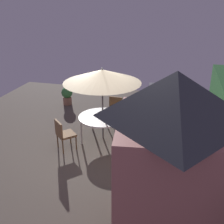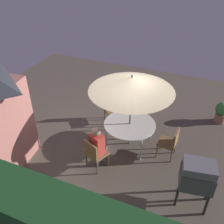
{
  "view_description": "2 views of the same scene",
  "coord_description": "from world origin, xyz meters",
  "px_view_note": "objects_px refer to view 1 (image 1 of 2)",
  "views": [
    {
      "loc": [
        6.42,
        1.96,
        4.0
      ],
      "look_at": [
        -0.09,
        0.29,
        1.15
      ],
      "focal_mm": 43.33,
      "sensor_mm": 36.0,
      "label": 1
    },
    {
      "loc": [
        -2.37,
        5.27,
        4.89
      ],
      "look_at": [
        -0.0,
        -0.38,
        0.8
      ],
      "focal_mm": 40.36,
      "sensor_mm": 36.0,
      "label": 2
    }
  ],
  "objects_px": {
    "chair_toward_hedge": "(63,133)",
    "person_in_red": "(139,126)",
    "garden_shed": "(170,159)",
    "patio_table": "(103,118)",
    "potted_plant_by_shed": "(67,95)",
    "chair_far_side": "(115,109)",
    "patio_umbrella": "(102,76)",
    "bbq_grill": "(156,95)",
    "chair_near_shed": "(141,135)"
  },
  "relations": [
    {
      "from": "patio_umbrella",
      "to": "bbq_grill",
      "type": "relative_size",
      "value": 1.86
    },
    {
      "from": "chair_near_shed",
      "to": "person_in_red",
      "type": "height_order",
      "value": "person_in_red"
    },
    {
      "from": "garden_shed",
      "to": "chair_far_side",
      "type": "distance_m",
      "value": 4.88
    },
    {
      "from": "patio_umbrella",
      "to": "chair_far_side",
      "type": "height_order",
      "value": "patio_umbrella"
    },
    {
      "from": "chair_far_side",
      "to": "patio_umbrella",
      "type": "bearing_deg",
      "value": -3.5
    },
    {
      "from": "patio_table",
      "to": "potted_plant_by_shed",
      "type": "xyz_separation_m",
      "value": [
        -2.39,
        -2.19,
        -0.28
      ]
    },
    {
      "from": "garden_shed",
      "to": "patio_table",
      "type": "xyz_separation_m",
      "value": [
        -3.14,
        -2.08,
        -0.87
      ]
    },
    {
      "from": "patio_table",
      "to": "chair_toward_hedge",
      "type": "height_order",
      "value": "chair_toward_hedge"
    },
    {
      "from": "chair_near_shed",
      "to": "bbq_grill",
      "type": "bearing_deg",
      "value": 177.23
    },
    {
      "from": "garden_shed",
      "to": "patio_umbrella",
      "type": "xyz_separation_m",
      "value": [
        -3.14,
        -2.08,
        0.42
      ]
    },
    {
      "from": "patio_table",
      "to": "chair_toward_hedge",
      "type": "xyz_separation_m",
      "value": [
        0.92,
        -0.88,
        -0.16
      ]
    },
    {
      "from": "patio_table",
      "to": "chair_far_side",
      "type": "height_order",
      "value": "chair_far_side"
    },
    {
      "from": "chair_toward_hedge",
      "to": "potted_plant_by_shed",
      "type": "bearing_deg",
      "value": -158.46
    },
    {
      "from": "chair_toward_hedge",
      "to": "person_in_red",
      "type": "height_order",
      "value": "person_in_red"
    },
    {
      "from": "chair_near_shed",
      "to": "chair_far_side",
      "type": "relative_size",
      "value": 1.0
    },
    {
      "from": "chair_near_shed",
      "to": "chair_toward_hedge",
      "type": "distance_m",
      "value": 2.17
    },
    {
      "from": "chair_far_side",
      "to": "chair_toward_hedge",
      "type": "bearing_deg",
      "value": -24.46
    },
    {
      "from": "patio_umbrella",
      "to": "potted_plant_by_shed",
      "type": "bearing_deg",
      "value": -137.48
    },
    {
      "from": "chair_far_side",
      "to": "potted_plant_by_shed",
      "type": "distance_m",
      "value": 2.56
    },
    {
      "from": "garden_shed",
      "to": "person_in_red",
      "type": "distance_m",
      "value": 2.93
    },
    {
      "from": "patio_table",
      "to": "person_in_red",
      "type": "relative_size",
      "value": 1.15
    },
    {
      "from": "chair_toward_hedge",
      "to": "bbq_grill",
      "type": "bearing_deg",
      "value": 142.14
    },
    {
      "from": "patio_umbrella",
      "to": "chair_toward_hedge",
      "type": "xyz_separation_m",
      "value": [
        0.92,
        -0.88,
        -1.45
      ]
    },
    {
      "from": "bbq_grill",
      "to": "chair_toward_hedge",
      "type": "bearing_deg",
      "value": -37.86
    },
    {
      "from": "garden_shed",
      "to": "chair_near_shed",
      "type": "height_order",
      "value": "garden_shed"
    },
    {
      "from": "potted_plant_by_shed",
      "to": "person_in_red",
      "type": "height_order",
      "value": "person_in_red"
    },
    {
      "from": "patio_table",
      "to": "bbq_grill",
      "type": "xyz_separation_m",
      "value": [
        -1.97,
        1.36,
        0.17
      ]
    },
    {
      "from": "chair_far_side",
      "to": "chair_toward_hedge",
      "type": "height_order",
      "value": "same"
    },
    {
      "from": "patio_umbrella",
      "to": "potted_plant_by_shed",
      "type": "distance_m",
      "value": 3.6
    },
    {
      "from": "chair_near_shed",
      "to": "patio_table",
      "type": "bearing_deg",
      "value": -111.51
    },
    {
      "from": "patio_umbrella",
      "to": "chair_far_side",
      "type": "relative_size",
      "value": 2.48
    },
    {
      "from": "garden_shed",
      "to": "chair_near_shed",
      "type": "relative_size",
      "value": 3.37
    },
    {
      "from": "patio_table",
      "to": "chair_near_shed",
      "type": "relative_size",
      "value": 1.61
    },
    {
      "from": "bbq_grill",
      "to": "potted_plant_by_shed",
      "type": "xyz_separation_m",
      "value": [
        -0.41,
        -3.55,
        -0.45
      ]
    },
    {
      "from": "patio_umbrella",
      "to": "bbq_grill",
      "type": "distance_m",
      "value": 2.65
    },
    {
      "from": "chair_near_shed",
      "to": "chair_toward_hedge",
      "type": "bearing_deg",
      "value": -78.64
    },
    {
      "from": "chair_toward_hedge",
      "to": "person_in_red",
      "type": "relative_size",
      "value": 0.71
    },
    {
      "from": "patio_table",
      "to": "chair_toward_hedge",
      "type": "distance_m",
      "value": 1.28
    },
    {
      "from": "bbq_grill",
      "to": "potted_plant_by_shed",
      "type": "bearing_deg",
      "value": -96.65
    },
    {
      "from": "bbq_grill",
      "to": "potted_plant_by_shed",
      "type": "height_order",
      "value": "bbq_grill"
    },
    {
      "from": "chair_toward_hedge",
      "to": "potted_plant_by_shed",
      "type": "relative_size",
      "value": 1.24
    },
    {
      "from": "chair_toward_hedge",
      "to": "chair_far_side",
      "type": "bearing_deg",
      "value": 155.54
    },
    {
      "from": "patio_table",
      "to": "potted_plant_by_shed",
      "type": "distance_m",
      "value": 3.25
    },
    {
      "from": "chair_near_shed",
      "to": "chair_toward_hedge",
      "type": "relative_size",
      "value": 1.0
    },
    {
      "from": "patio_umbrella",
      "to": "chair_near_shed",
      "type": "xyz_separation_m",
      "value": [
        0.49,
        1.24,
        -1.45
      ]
    },
    {
      "from": "patio_table",
      "to": "chair_near_shed",
      "type": "distance_m",
      "value": 1.35
    },
    {
      "from": "chair_far_side",
      "to": "bbq_grill",
      "type": "bearing_deg",
      "value": 121.39
    },
    {
      "from": "chair_far_side",
      "to": "person_in_red",
      "type": "xyz_separation_m",
      "value": [
        1.64,
        1.09,
        0.26
      ]
    },
    {
      "from": "garden_shed",
      "to": "patio_table",
      "type": "bearing_deg",
      "value": -146.56
    },
    {
      "from": "patio_table",
      "to": "patio_umbrella",
      "type": "height_order",
      "value": "patio_umbrella"
    }
  ]
}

